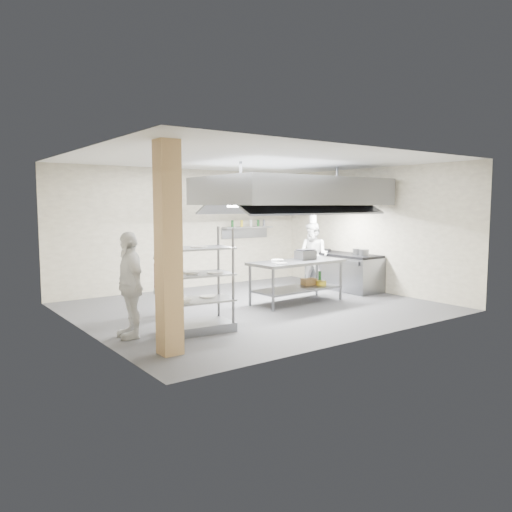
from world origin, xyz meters
TOP-DOWN VIEW (x-y plane):
  - floor at (0.00, 0.00)m, footprint 7.00×7.00m
  - ceiling at (0.00, 0.00)m, footprint 7.00×7.00m
  - wall_back at (0.00, 3.00)m, footprint 7.00×0.00m
  - wall_left at (-3.50, 0.00)m, footprint 0.00×6.00m
  - wall_right at (3.50, 0.00)m, footprint 0.00×6.00m
  - column at (-2.90, -1.90)m, footprint 0.30×0.30m
  - exhaust_hood at (1.30, 0.40)m, footprint 4.00×2.50m
  - hood_strip_a at (0.40, 0.40)m, footprint 1.60×0.12m
  - hood_strip_b at (2.20, 0.40)m, footprint 1.60×0.12m
  - wall_shelf at (1.80, 2.84)m, footprint 1.50×0.28m
  - island at (1.00, -0.13)m, footprint 2.20×1.00m
  - island_worktop at (1.00, -0.13)m, footprint 2.20×1.00m
  - island_undershelf at (1.00, -0.13)m, footprint 2.02×0.91m
  - pass_rack at (-1.97, -1.04)m, footprint 1.23×0.81m
  - cooking_range at (3.08, 0.50)m, footprint 0.80×2.00m
  - range_top at (3.08, 0.50)m, footprint 0.78×1.96m
  - chef_head at (-1.90, 0.32)m, footprint 0.56×0.71m
  - chef_line at (2.56, 1.04)m, footprint 0.85×0.96m
  - chef_plating at (-3.00, -0.71)m, footprint 0.51×1.03m
  - griddle at (1.34, -0.02)m, footprint 0.41×0.32m
  - wicker_basket at (1.50, 0.03)m, footprint 0.35×0.27m
  - stockpot at (3.07, 0.04)m, footprint 0.22×0.22m
  - plate_stack at (-1.97, -1.04)m, footprint 0.28×0.28m

SIDE VIEW (x-z plane):
  - floor at x=0.00m, z-range 0.00..0.00m
  - island_undershelf at x=1.00m, z-range 0.28..0.32m
  - wicker_basket at x=1.50m, z-range 0.32..0.46m
  - cooking_range at x=3.08m, z-range 0.00..0.84m
  - island at x=1.00m, z-range 0.00..0.91m
  - plate_stack at x=-1.97m, z-range 0.53..0.58m
  - chef_line at x=2.56m, z-range 0.00..1.66m
  - chef_plating at x=-3.00m, z-range 0.00..1.69m
  - chef_head at x=-1.90m, z-range 0.00..1.70m
  - pass_rack at x=-1.97m, z-range 0.00..1.74m
  - range_top at x=3.08m, z-range 0.84..0.90m
  - island_worktop at x=1.00m, z-range 0.85..0.91m
  - stockpot at x=3.07m, z-range 0.90..1.05m
  - griddle at x=1.34m, z-range 0.91..1.10m
  - wall_back at x=0.00m, z-range -2.00..5.00m
  - wall_left at x=-3.50m, z-range -1.50..4.50m
  - wall_right at x=3.50m, z-range -1.50..4.50m
  - column at x=-2.90m, z-range 0.00..3.00m
  - wall_shelf at x=1.80m, z-range 1.48..1.52m
  - hood_strip_a at x=0.40m, z-range 2.06..2.10m
  - hood_strip_b at x=2.20m, z-range 2.06..2.10m
  - exhaust_hood at x=1.30m, z-range 2.10..2.70m
  - ceiling at x=0.00m, z-range 3.00..3.00m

